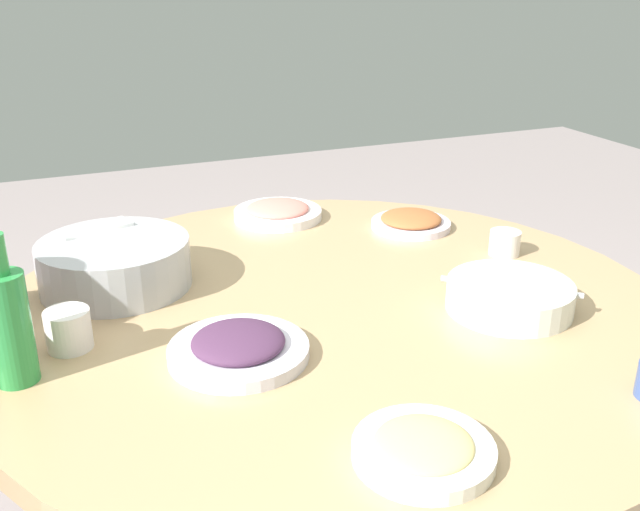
# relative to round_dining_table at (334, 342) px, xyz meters

# --- Properties ---
(round_dining_table) EXTENTS (1.35, 1.35, 0.76)m
(round_dining_table) POSITION_rel_round_dining_table_xyz_m (0.00, 0.00, 0.00)
(round_dining_table) COLOR #99999E
(round_dining_table) RESTS_ON ground
(rice_bowl) EXTENTS (0.31, 0.31, 0.11)m
(rice_bowl) POSITION_rel_round_dining_table_xyz_m (0.25, 0.38, 0.14)
(rice_bowl) COLOR #B2B5BA
(rice_bowl) RESTS_ON round_dining_table
(soup_bowl) EXTENTS (0.24, 0.24, 0.06)m
(soup_bowl) POSITION_rel_round_dining_table_xyz_m (-0.15, -0.30, 0.11)
(soup_bowl) COLOR white
(soup_bowl) RESTS_ON round_dining_table
(dish_eggplant) EXTENTS (0.24, 0.24, 0.05)m
(dish_eggplant) POSITION_rel_round_dining_table_xyz_m (-0.13, 0.23, 0.10)
(dish_eggplant) COLOR silver
(dish_eggplant) RESTS_ON round_dining_table
(dish_noodles) EXTENTS (0.19, 0.19, 0.03)m
(dish_noodles) POSITION_rel_round_dining_table_xyz_m (-0.48, 0.08, 0.10)
(dish_noodles) COLOR white
(dish_noodles) RESTS_ON round_dining_table
(dish_stirfry) EXTENTS (0.20, 0.20, 0.04)m
(dish_stirfry) POSITION_rel_round_dining_table_xyz_m (0.33, -0.35, 0.10)
(dish_stirfry) COLOR silver
(dish_stirfry) RESTS_ON round_dining_table
(dish_shrimp) EXTENTS (0.23, 0.23, 0.04)m
(dish_shrimp) POSITION_rel_round_dining_table_xyz_m (0.53, -0.07, 0.10)
(dish_shrimp) COLOR white
(dish_shrimp) RESTS_ON round_dining_table
(green_bottle) EXTENTS (0.07, 0.07, 0.25)m
(green_bottle) POSITION_rel_round_dining_table_xyz_m (-0.06, 0.58, 0.18)
(green_bottle) COLOR green
(green_bottle) RESTS_ON round_dining_table
(tea_cup_near) EXTENTS (0.08, 0.08, 0.07)m
(tea_cup_near) POSITION_rel_round_dining_table_xyz_m (0.02, 0.49, 0.12)
(tea_cup_near) COLOR white
(tea_cup_near) RESTS_ON round_dining_table
(tea_cup_side) EXTENTS (0.07, 0.07, 0.06)m
(tea_cup_side) POSITION_rel_round_dining_table_xyz_m (0.09, -0.47, 0.11)
(tea_cup_side) COLOR white
(tea_cup_side) RESTS_ON round_dining_table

